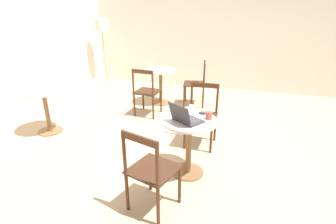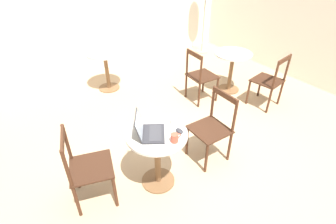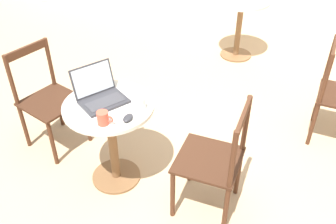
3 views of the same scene
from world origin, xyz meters
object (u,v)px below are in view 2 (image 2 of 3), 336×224
cafe_table_mid (232,63)px  cafe_table_far (106,62)px  mug (175,138)px  mouse (179,131)px  chair_mid_left (200,76)px  laptop (149,131)px  drinking_glass (174,121)px  cafe_table_near (157,147)px  chair_mid_front (270,81)px  chair_near_left (87,168)px  chair_near_right (212,128)px

cafe_table_mid → cafe_table_far: 2.32m
mug → mouse: bearing=36.0°
chair_mid_left → laptop: 2.09m
mug → drinking_glass: bearing=56.1°
cafe_table_near → mouse: 0.32m
laptop → drinking_glass: 0.32m
cafe_table_near → drinking_glass: drinking_glass is taller
cafe_table_far → laptop: size_ratio=1.73×
chair_mid_front → drinking_glass: chair_mid_front is taller
drinking_glass → cafe_table_mid: bearing=27.6°
chair_mid_left → mouse: size_ratio=9.29×
chair_mid_left → cafe_table_mid: bearing=-3.8°
laptop → drinking_glass: size_ratio=4.95×
mouse → chair_mid_left: bearing=42.3°
cafe_table_mid → chair_near_left: 3.22m
chair_near_left → chair_mid_left: size_ratio=1.00×
chair_near_left → drinking_glass: (0.98, -0.19, 0.32)m
mouse → chair_near_right: bearing=9.5°
cafe_table_mid → cafe_table_far: size_ratio=1.00×
cafe_table_mid → mouse: (-2.14, -1.25, 0.21)m
chair_near_right → drinking_glass: bearing=175.2°
cafe_table_mid → laptop: laptop is taller
laptop → mug: size_ratio=3.64×
chair_near_right → mouse: 0.68m
cafe_table_mid → chair_mid_front: chair_mid_front is taller
chair_mid_front → cafe_table_far: bearing=133.2°
cafe_table_far → drinking_glass: drinking_glass is taller
chair_near_right → chair_mid_left: 1.45m
cafe_table_far → mouse: bearing=-95.9°
cafe_table_far → mouse: 2.64m
cafe_table_far → chair_near_right: 2.54m
mouse → chair_near_left: bearing=160.1°
cafe_table_far → chair_near_left: bearing=-118.1°
mug → chair_near_left: bearing=151.6°
chair_near_left → drinking_glass: 1.05m
chair_mid_front → mug: 2.49m
cafe_table_near → cafe_table_mid: bearing=25.7°
chair_near_left → mouse: 1.05m
mouse → drinking_glass: drinking_glass is taller
mouse → cafe_table_mid: bearing=30.3°
chair_mid_left → drinking_glass: (-1.40, -1.15, 0.32)m
cafe_table_far → drinking_glass: (-0.24, -2.47, 0.24)m
mouse → drinking_glass: bearing=78.0°
cafe_table_far → chair_mid_left: 1.76m
laptop → mouse: (0.29, -0.15, -0.03)m
cafe_table_far → mouse: size_ratio=7.45×
chair_near_right → chair_near_left: bearing=171.2°
cafe_table_far → chair_mid_left: size_ratio=0.80×
cafe_table_near → chair_mid_left: chair_mid_left is taller
chair_near_right → chair_mid_front: (1.66, 0.40, 0.00)m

